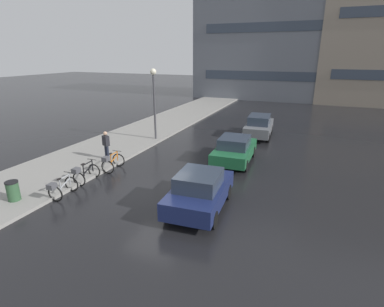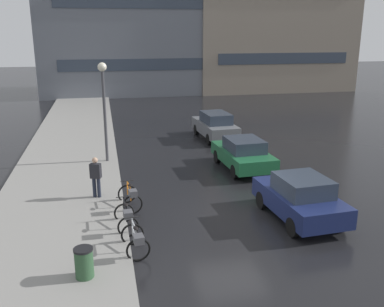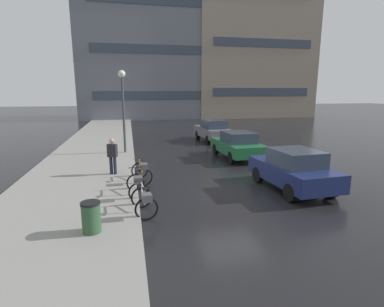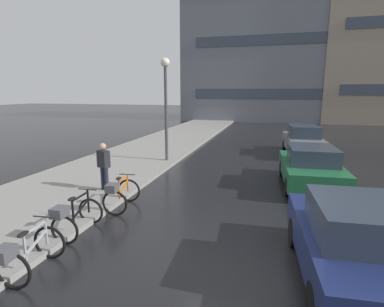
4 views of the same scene
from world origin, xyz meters
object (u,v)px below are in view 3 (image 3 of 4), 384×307
Objects in this scene: streetlamp at (123,97)px; trash_bin at (91,220)px; bicycle_third at (142,171)px; bicycle_nearest at (145,201)px; car_grey at (213,130)px; bicycle_second at (137,185)px; car_green at (237,145)px; car_navy at (294,170)px; pedestrian at (113,155)px.

trash_bin is at bearing -94.22° from streetlamp.
trash_bin is at bearing -108.65° from bicycle_third.
bicycle_nearest is 14.37m from car_grey.
bicycle_third reaches higher than bicycle_second.
streetlamp reaches higher than bicycle_second.
streetlamp is (-6.27, 2.24, 2.62)m from car_green.
trash_bin is (-1.25, -2.72, -0.01)m from bicycle_second.
car_grey is (6.03, 11.51, 0.32)m from bicycle_second.
car_green is 0.84× the size of streetlamp.
trash_bin reaches higher than bicycle_nearest.
car_navy is at bearing 13.23° from bicycle_nearest.
car_green is 7.22m from pedestrian.
car_navy is 0.92× the size of car_grey.
streetlamp is (-0.66, 9.34, 2.90)m from bicycle_nearest.
car_navy is 11.77m from car_grey.
car_grey is 11.06m from pedestrian.
pedestrian is at bearing -159.24° from car_green.
bicycle_third reaches higher than trash_bin.
bicycle_second is 0.99× the size of bicycle_third.
car_grey is at bearing 50.84° from pedestrian.
bicycle_second is at bearing -71.89° from pedestrian.
bicycle_third is 0.30× the size of streetlamp.
streetlamp is at bearing 94.01° from bicycle_nearest.
bicycle_nearest is 1.80m from trash_bin.
bicycle_third is (0.08, 3.35, 0.03)m from bicycle_nearest.
bicycle_second is 0.36× the size of car_green.
pedestrian is 5.38m from streetlamp.
streetlamp is at bearing 96.98° from bicycle_third.
car_grey is (5.85, 13.12, 0.34)m from bicycle_nearest.
bicycle_third is 1.53× the size of trash_bin.
bicycle_nearest is 0.35× the size of car_navy.
bicycle_nearest is 0.32× the size of car_grey.
trash_bin is (-1.50, -4.46, -0.02)m from bicycle_third.
car_grey is at bearing 30.17° from streetlamp.
car_grey is 4.43× the size of trash_bin.
bicycle_second is at bearing 65.26° from trash_bin.
bicycle_second is 1.52× the size of trash_bin.
bicycle_third is 6.69m from car_green.
car_grey reaches higher than bicycle_nearest.
pedestrian is at bearing 108.11° from bicycle_second.
pedestrian is at bearing -95.70° from streetlamp.
trash_bin is at bearing -142.30° from bicycle_nearest.
car_green is at bearing -92.25° from car_grey.
bicycle_third is at bearing 88.67° from bicycle_nearest.
car_navy reaches higher than car_green.
bicycle_nearest is at bearing -114.04° from car_grey.
car_grey is 7.95m from streetlamp.
car_navy reaches higher than bicycle_third.
trash_bin is at bearing -114.74° from bicycle_second.
car_green is 6.02m from car_grey.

